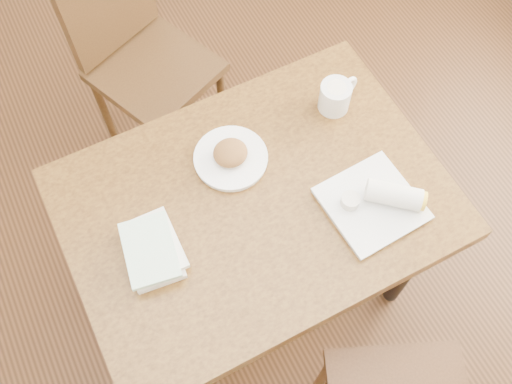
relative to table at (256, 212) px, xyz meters
name	(u,v)px	position (x,y,z in m)	size (l,w,h in m)	color
ground	(256,281)	(0.00, 0.00, -0.67)	(4.00, 5.00, 0.01)	#472814
table	(256,212)	(0.00, 0.00, 0.00)	(1.12, 0.81, 0.75)	brown
chair_far	(137,48)	(-0.06, 0.89, -0.11)	(0.55, 0.55, 0.95)	#3F2A12
plate_scone	(231,156)	(-0.01, 0.16, 0.11)	(0.23, 0.23, 0.07)	white
coffee_mug	(336,96)	(0.38, 0.19, 0.14)	(0.15, 0.10, 0.10)	white
plate_burrito	(379,201)	(0.31, -0.18, 0.11)	(0.28, 0.27, 0.09)	white
book_stack	(152,250)	(-0.33, -0.02, 0.11)	(0.17, 0.22, 0.05)	white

